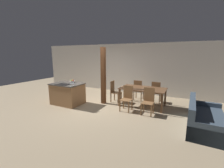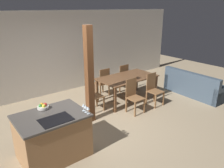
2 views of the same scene
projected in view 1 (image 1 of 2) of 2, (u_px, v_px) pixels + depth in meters
name	position (u px, v px, depth m)	size (l,w,h in m)	color
ground_plane	(97.00, 106.00, 6.29)	(16.00, 16.00, 0.00)	#9E896B
wall_back	(124.00, 68.00, 8.51)	(11.20, 0.08, 2.70)	silver
kitchen_island	(68.00, 94.00, 6.48)	(1.29, 0.96, 0.91)	#9E7047
fruit_bowl	(72.00, 81.00, 6.68)	(0.22, 0.22, 0.11)	silver
wine_glass_near	(71.00, 83.00, 5.76)	(0.06, 0.06, 0.15)	silver
wine_glass_middle	(72.00, 83.00, 5.83)	(0.06, 0.06, 0.15)	silver
wine_glass_far	(73.00, 83.00, 5.90)	(0.06, 0.06, 0.15)	silver
dining_table	(143.00, 90.00, 6.13)	(1.81, 1.01, 0.77)	brown
dining_chair_near_left	(127.00, 98.00, 5.72)	(0.40, 0.40, 0.95)	brown
dining_chair_near_right	(148.00, 101.00, 5.36)	(0.40, 0.40, 0.95)	brown
dining_chair_far_left	(138.00, 90.00, 6.98)	(0.40, 0.40, 0.95)	brown
dining_chair_far_right	(156.00, 92.00, 6.62)	(0.40, 0.40, 0.95)	brown
dining_chair_head_end	(115.00, 91.00, 6.74)	(0.40, 0.40, 0.95)	brown
couch	(204.00, 120.00, 4.33)	(0.99, 2.01, 0.83)	#3D4C5B
timber_post	(103.00, 76.00, 6.40)	(0.17, 0.17, 2.42)	brown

